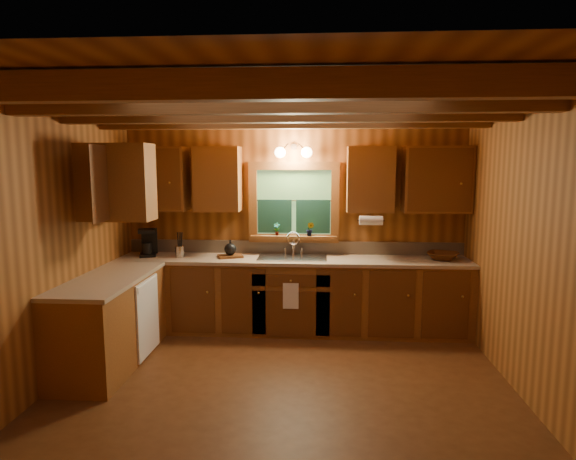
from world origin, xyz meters
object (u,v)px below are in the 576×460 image
(coffee_maker, at_px, (148,242))
(cutting_board, at_px, (230,256))
(sink, at_px, (293,261))
(wicker_basket, at_px, (443,256))

(coffee_maker, xyz_separation_m, cutting_board, (1.03, -0.04, -0.15))
(sink, xyz_separation_m, coffee_maker, (-1.78, 0.02, 0.21))
(sink, bearing_deg, wicker_basket, 0.19)
(sink, xyz_separation_m, cutting_board, (-0.75, -0.01, 0.06))
(wicker_basket, bearing_deg, coffee_maker, 179.73)
(cutting_board, distance_m, wicker_basket, 2.53)
(sink, relative_size, coffee_maker, 2.44)
(coffee_maker, bearing_deg, sink, -18.81)
(sink, distance_m, cutting_board, 0.76)
(coffee_maker, height_order, cutting_board, coffee_maker)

